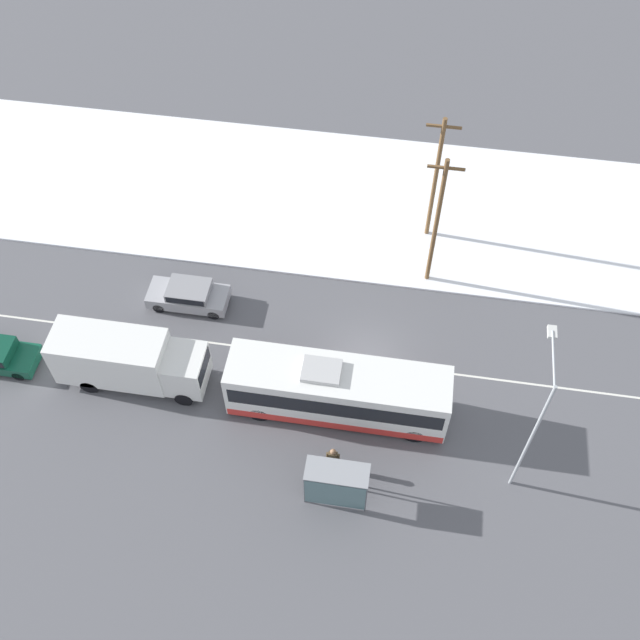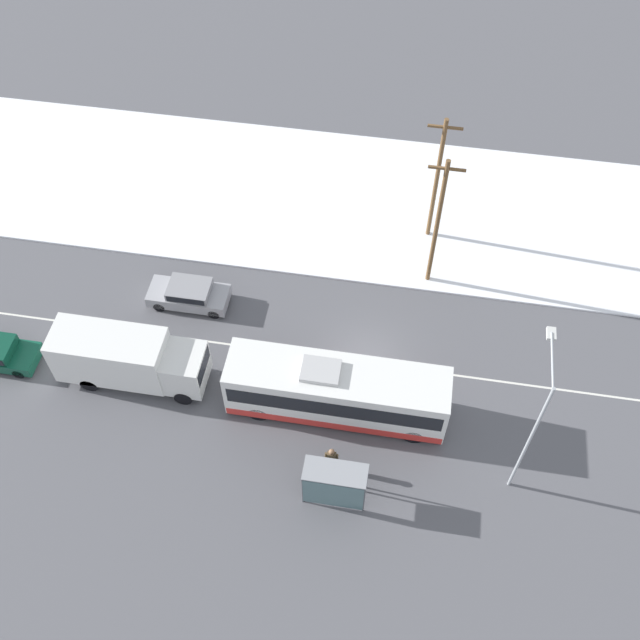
# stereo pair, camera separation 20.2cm
# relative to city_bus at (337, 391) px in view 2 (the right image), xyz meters

# --- Properties ---
(ground_plane) EXTENTS (120.00, 120.00, 0.00)m
(ground_plane) POSITION_rel_city_bus_xyz_m (1.08, 2.90, -1.65)
(ground_plane) COLOR #56565B
(snow_lot) EXTENTS (80.00, 12.31, 0.12)m
(snow_lot) POSITION_rel_city_bus_xyz_m (1.08, 14.32, -1.59)
(snow_lot) COLOR white
(snow_lot) RESTS_ON ground_plane
(lane_marking_center) EXTENTS (60.00, 0.12, 0.00)m
(lane_marking_center) POSITION_rel_city_bus_xyz_m (1.08, 2.90, -1.64)
(lane_marking_center) COLOR silver
(lane_marking_center) RESTS_ON ground_plane
(city_bus) EXTENTS (10.51, 2.57, 3.37)m
(city_bus) POSITION_rel_city_bus_xyz_m (0.00, 0.00, 0.00)
(city_bus) COLOR white
(city_bus) RESTS_ON ground_plane
(box_truck) EXTENTS (7.46, 2.30, 3.20)m
(box_truck) POSITION_rel_city_bus_xyz_m (-10.42, 0.15, 0.12)
(box_truck) COLOR silver
(box_truck) RESTS_ON ground_plane
(sedan_car) EXTENTS (4.32, 1.80, 1.40)m
(sedan_car) POSITION_rel_city_bus_xyz_m (-8.83, 5.30, -0.88)
(sedan_car) COLOR #9E9EA3
(sedan_car) RESTS_ON ground_plane
(pedestrian_at_stop) EXTENTS (0.63, 0.28, 1.75)m
(pedestrian_at_stop) POSITION_rel_city_bus_xyz_m (0.24, -3.18, -0.57)
(pedestrian_at_stop) COLOR #23232D
(pedestrian_at_stop) RESTS_ON ground_plane
(bus_shelter) EXTENTS (2.81, 1.20, 2.40)m
(bus_shelter) POSITION_rel_city_bus_xyz_m (0.59, -4.74, 0.03)
(bus_shelter) COLOR gray
(bus_shelter) RESTS_ON ground_plane
(streetlamp) EXTENTS (0.36, 3.06, 8.42)m
(streetlamp) POSITION_rel_city_bus_xyz_m (8.43, -2.09, 3.64)
(streetlamp) COLOR #9EA3A8
(streetlamp) RESTS_ON ground_plane
(utility_pole_roadside) EXTENTS (1.80, 0.24, 8.68)m
(utility_pole_roadside) POSITION_rel_city_bus_xyz_m (3.78, 8.99, 2.88)
(utility_pole_roadside) COLOR brown
(utility_pole_roadside) RESTS_ON ground_plane
(utility_pole_snowlot) EXTENTS (1.80, 0.24, 8.34)m
(utility_pole_snowlot) POSITION_rel_city_bus_xyz_m (3.53, 12.44, 2.71)
(utility_pole_snowlot) COLOR brown
(utility_pole_snowlot) RESTS_ON ground_plane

